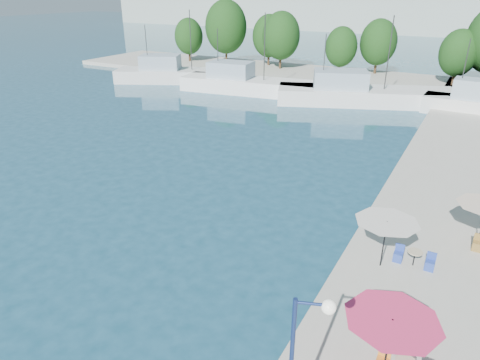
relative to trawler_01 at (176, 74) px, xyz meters
The scene contains 16 objects.
quay_far 24.05m from the trawler_01, 31.47° to the left, with size 90.00×16.00×0.60m, color #ADAA9C.
hill_west 105.79m from the trawler_01, 90.81° to the left, with size 180.00×40.00×16.00m, color #9BA99E.
trawler_01 is the anchor object (origin of this frame).
trawler_02 12.25m from the trawler_01, ahead, with size 18.66×7.14×10.20m.
trawler_03 26.67m from the trawler_01, ahead, with size 20.73×12.31×10.20m.
tree_01 16.03m from the trawler_01, 118.51° to the left, with size 4.92×4.92×7.29m.
tree_02 15.87m from the trawler_01, 92.10° to the left, with size 6.96×6.96×10.31m.
tree_03 18.48m from the trawler_01, 68.34° to the left, with size 5.49×5.49×8.12m.
tree_04 18.12m from the trawler_01, 56.08° to the left, with size 5.91×5.91×8.75m.
tree_05 24.55m from the trawler_01, 36.21° to the left, with size 4.65×4.65×6.88m.
tree_06 30.16m from the trawler_01, 35.81° to the left, with size 5.35×5.35×7.91m.
tree_07 38.23m from the trawler_01, 21.79° to the left, with size 4.86×4.86×7.19m.
umbrella_pink 54.09m from the trawler_01, 45.62° to the right, with size 3.09×3.09×2.37m.
umbrella_white 48.67m from the trawler_01, 41.70° to the right, with size 2.88×2.88×2.35m.
cafe_table_02 49.15m from the trawler_01, 40.00° to the right, with size 1.82×0.70×0.76m.
street_lamp 55.60m from the trawler_01, 49.33° to the right, with size 0.99×0.52×5.03m.
Camera 1 is at (10.25, 4.41, 12.44)m, focal length 32.00 mm.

